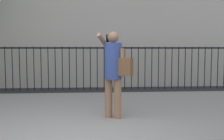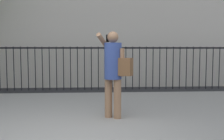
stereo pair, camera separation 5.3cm
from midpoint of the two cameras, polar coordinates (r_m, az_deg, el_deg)
The scene contains 3 objects.
sidewalk at distance 6.12m, azimuth -6.62°, elevation -9.06°, with size 28.00×4.40×0.15m, color gray.
iron_fence at distance 9.66m, azimuth -5.67°, elevation 1.66°, with size 12.03×0.04×1.60m.
pedestrian_on_phone at distance 5.13m, azimuth 0.20°, elevation 0.42°, with size 0.72×0.61×1.71m.
Camera 1 is at (0.26, -3.74, 1.53)m, focal length 41.93 mm.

